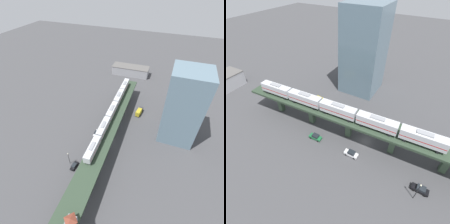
# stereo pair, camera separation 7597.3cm
# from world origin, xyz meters

# --- Properties ---
(ground_plane) EXTENTS (400.00, 400.00, 0.00)m
(ground_plane) POSITION_xyz_m (0.00, 0.00, 0.00)
(ground_plane) COLOR #424244
(elevated_viaduct) EXTENTS (13.08, 92.31, 8.89)m
(elevated_viaduct) POSITION_xyz_m (0.01, -0.20, 7.59)
(elevated_viaduct) COLOR #2C3D2C
(elevated_viaduct) RESTS_ON ground
(subway_train) EXTENTS (6.00, 62.46, 4.45)m
(subway_train) POSITION_xyz_m (-1.90, 9.76, 11.43)
(subway_train) COLOR silver
(subway_train) RESTS_ON elevated_viaduct
(signal_hut) EXTENTS (3.38, 3.38, 3.40)m
(signal_hut) POSITION_xyz_m (4.46, -40.40, 10.69)
(signal_hut) COLOR slate
(signal_hut) RESTS_ON elevated_viaduct
(street_car_black) EXTENTS (2.03, 4.44, 1.89)m
(street_car_black) POSITION_xyz_m (-8.34, -19.15, 0.94)
(street_car_black) COLOR black
(street_car_black) RESTS_ON ground
(street_car_white) EXTENTS (1.97, 4.41, 1.89)m
(street_car_white) POSITION_xyz_m (-7.49, 1.70, 0.94)
(street_car_white) COLOR silver
(street_car_white) RESTS_ON ground
(street_car_green) EXTENTS (2.03, 4.44, 1.89)m
(street_car_green) POSITION_xyz_m (-7.55, 15.39, 0.94)
(street_car_green) COLOR #1E6638
(street_car_green) RESTS_ON ground
(delivery_truck) EXTENTS (3.15, 7.43, 3.20)m
(delivery_truck) POSITION_xyz_m (9.13, 25.54, 1.76)
(delivery_truck) COLOR #333338
(delivery_truck) RESTS_ON ground
(street_lamp) EXTENTS (0.44, 0.44, 6.94)m
(street_lamp) POSITION_xyz_m (-11.09, -18.15, 4.11)
(street_lamp) COLOR black
(street_lamp) RESTS_ON ground
(warehouse_building) EXTENTS (28.88, 11.12, 6.80)m
(warehouse_building) POSITION_xyz_m (-9.42, 71.56, 3.41)
(warehouse_building) COLOR #99999E
(warehouse_building) RESTS_ON ground
(office_tower) EXTENTS (16.00, 16.00, 36.00)m
(office_tower) POSITION_xyz_m (30.00, 15.84, 18.00)
(office_tower) COLOR slate
(office_tower) RESTS_ON ground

